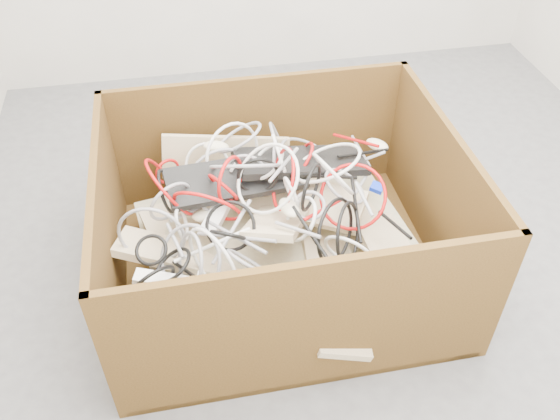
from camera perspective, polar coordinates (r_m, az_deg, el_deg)
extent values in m
plane|color=#4F4F52|center=(2.42, 5.91, -3.08)|extent=(3.00, 3.00, 0.00)
cube|color=#3B290E|center=(2.28, 0.10, -5.72)|extent=(1.20, 1.00, 0.03)
cube|color=#3B290E|center=(2.47, -2.08, 6.87)|extent=(1.20, 0.03, 0.57)
cube|color=#3B290E|center=(1.77, 3.19, -11.27)|extent=(1.20, 0.02, 0.57)
cube|color=#3B290E|center=(2.25, 15.01, 1.25)|extent=(0.03, 0.95, 0.57)
cube|color=#3B290E|center=(2.09, -15.99, -2.74)|extent=(0.02, 0.95, 0.57)
cube|color=#B7B088|center=(2.24, 0.00, -4.09)|extent=(1.06, 0.91, 0.19)
cube|color=#B7B088|center=(2.13, -2.30, -4.29)|extent=(0.76, 0.68, 0.21)
cube|color=beige|center=(2.28, -6.96, 0.22)|extent=(0.51, 0.30, 0.09)
cube|color=beige|center=(2.32, 5.18, 1.10)|extent=(0.48, 0.44, 0.15)
cube|color=beige|center=(2.00, 5.22, -7.96)|extent=(0.23, 0.50, 0.10)
cube|color=beige|center=(2.03, -8.73, -4.45)|extent=(0.50, 0.31, 0.18)
cube|color=beige|center=(2.09, 10.35, -3.67)|extent=(0.20, 0.50, 0.17)
cube|color=beige|center=(2.32, -5.21, 5.04)|extent=(0.50, 0.11, 0.22)
cube|color=beige|center=(2.07, 0.25, -0.43)|extent=(0.35, 0.48, 0.24)
cube|color=beige|center=(2.14, 1.66, 0.98)|extent=(0.50, 0.41, 0.11)
cube|color=black|center=(2.15, 2.10, 4.65)|extent=(0.50, 0.22, 0.12)
cube|color=black|center=(2.07, -4.20, 3.02)|extent=(0.50, 0.24, 0.09)
ellipsoid|color=beige|center=(2.05, -7.13, -0.44)|extent=(0.10, 0.07, 0.03)
ellipsoid|color=beige|center=(2.32, 9.30, 6.18)|extent=(0.10, 0.11, 0.03)
ellipsoid|color=beige|center=(1.82, -4.48, -7.41)|extent=(0.10, 0.07, 0.03)
ellipsoid|color=beige|center=(1.91, 0.89, 0.23)|extent=(0.08, 0.11, 0.03)
ellipsoid|color=beige|center=(2.21, -6.14, 6.06)|extent=(0.11, 0.09, 0.03)
ellipsoid|color=black|center=(1.91, 10.49, -7.27)|extent=(0.10, 0.07, 0.03)
cube|color=white|center=(2.07, -5.32, 0.95)|extent=(0.20, 0.27, 0.12)
cube|color=white|center=(1.85, -9.49, -7.19)|extent=(0.29, 0.13, 0.09)
cube|color=#0E2CD3|center=(2.15, 9.28, 2.13)|extent=(0.06, 0.06, 0.03)
torus|color=silver|center=(2.16, -4.56, 5.35)|extent=(0.29, 0.19, 0.33)
torus|color=black|center=(1.92, 6.53, -2.37)|extent=(0.18, 0.25, 0.30)
torus|color=gray|center=(1.86, -8.62, -4.84)|extent=(0.25, 0.22, 0.26)
torus|color=gray|center=(1.92, 2.83, 0.44)|extent=(0.14, 0.13, 0.08)
torus|color=black|center=(1.83, -5.02, -2.38)|extent=(0.14, 0.10, 0.12)
torus|color=silver|center=(1.91, 1.99, -0.87)|extent=(0.14, 0.22, 0.18)
torus|color=gray|center=(1.82, -3.23, -4.96)|extent=(0.13, 0.16, 0.16)
torus|color=silver|center=(2.00, -9.39, -1.33)|extent=(0.04, 0.16, 0.16)
torus|color=gray|center=(2.20, -3.94, 6.98)|extent=(0.24, 0.26, 0.13)
torus|color=gray|center=(2.17, -5.65, 3.31)|extent=(0.34, 0.07, 0.34)
torus|color=#BA0D0D|center=(1.97, -6.95, 0.33)|extent=(0.31, 0.20, 0.29)
torus|color=black|center=(1.87, -12.22, -6.96)|extent=(0.22, 0.12, 0.23)
torus|color=silver|center=(1.87, -10.82, -6.92)|extent=(0.16, 0.13, 0.11)
torus|color=silver|center=(1.99, 5.07, 3.48)|extent=(0.16, 0.27, 0.23)
torus|color=#BA0D0D|center=(2.23, -10.71, 3.66)|extent=(0.13, 0.08, 0.14)
torus|color=gray|center=(2.09, -3.37, 3.65)|extent=(0.21, 0.05, 0.21)
torus|color=black|center=(1.93, 5.32, -2.05)|extent=(0.20, 0.25, 0.30)
torus|color=gray|center=(2.06, 6.22, 2.28)|extent=(0.17, 0.19, 0.12)
torus|color=black|center=(1.87, -10.27, -5.25)|extent=(0.14, 0.16, 0.11)
torus|color=silver|center=(1.91, 6.60, -3.99)|extent=(0.20, 0.16, 0.24)
torus|color=gray|center=(2.12, -0.42, 4.78)|extent=(0.07, 0.21, 0.21)
torus|color=gray|center=(1.85, -8.60, -4.88)|extent=(0.12, 0.23, 0.21)
torus|color=silver|center=(2.06, -1.25, 4.63)|extent=(0.17, 0.21, 0.14)
torus|color=#BA0D0D|center=(2.18, 1.94, 4.66)|extent=(0.15, 0.23, 0.20)
torus|color=silver|center=(2.06, 4.52, 4.55)|extent=(0.25, 0.25, 0.15)
torus|color=silver|center=(1.93, -1.23, 3.05)|extent=(0.23, 0.26, 0.24)
torus|color=black|center=(2.00, -2.12, 3.28)|extent=(0.20, 0.02, 0.21)
torus|color=black|center=(1.93, 3.01, 2.19)|extent=(0.14, 0.20, 0.23)
torus|color=silver|center=(2.23, -6.99, 4.20)|extent=(0.23, 0.16, 0.19)
torus|color=gray|center=(2.07, -6.87, 0.93)|extent=(0.10, 0.13, 0.10)
torus|color=black|center=(1.89, -12.23, -3.77)|extent=(0.14, 0.12, 0.08)
torus|color=#BA0D0D|center=(1.98, -4.78, 2.85)|extent=(0.14, 0.20, 0.24)
torus|color=silver|center=(1.85, -6.45, -4.92)|extent=(0.19, 0.29, 0.34)
torus|color=#BA0D0D|center=(2.00, 6.97, 1.28)|extent=(0.27, 0.27, 0.20)
torus|color=#BA0D0D|center=(2.08, -10.55, 2.18)|extent=(0.20, 0.28, 0.23)
torus|color=gray|center=(2.03, -10.43, 0.80)|extent=(0.21, 0.11, 0.23)
torus|color=#BA0D0D|center=(2.00, -5.47, 2.20)|extent=(0.11, 0.17, 0.16)
torus|color=black|center=(1.90, -4.78, -1.55)|extent=(0.19, 0.17, 0.13)
torus|color=gray|center=(1.95, -12.22, -2.40)|extent=(0.24, 0.08, 0.24)
torus|color=silver|center=(1.92, 1.12, 1.65)|extent=(0.06, 0.14, 0.14)
torus|color=gray|center=(2.02, -3.40, 4.22)|extent=(0.31, 0.25, 0.21)
torus|color=gray|center=(2.25, 0.11, 5.82)|extent=(0.10, 0.25, 0.24)
torus|color=black|center=(2.05, -10.85, 1.80)|extent=(0.06, 0.21, 0.21)
torus|color=gray|center=(2.27, 2.53, 5.46)|extent=(0.25, 0.27, 0.10)
torus|color=#BA0D0D|center=(1.97, 0.30, 3.00)|extent=(0.09, 0.29, 0.28)
cylinder|color=silver|center=(1.81, -0.63, -6.28)|extent=(0.23, 0.03, 0.04)
cylinder|color=gray|center=(1.89, -10.02, -2.89)|extent=(0.05, 0.13, 0.04)
cylinder|color=gray|center=(1.88, -4.64, -2.04)|extent=(0.16, 0.19, 0.09)
cylinder|color=silver|center=(1.77, -8.03, -7.94)|extent=(0.05, 0.17, 0.01)
cylinder|color=gray|center=(2.35, 7.71, 5.66)|extent=(0.02, 0.26, 0.06)
cylinder|color=black|center=(2.22, 5.33, 4.90)|extent=(0.11, 0.17, 0.02)
cylinder|color=black|center=(2.08, 4.70, 3.22)|extent=(0.21, 0.03, 0.07)
cylinder|color=black|center=(1.85, -7.71, -6.71)|extent=(0.16, 0.23, 0.05)
cylinder|color=black|center=(1.83, 3.39, -2.90)|extent=(0.10, 0.26, 0.09)
cylinder|color=#BA0D0D|center=(2.30, 7.24, 6.65)|extent=(0.13, 0.20, 0.08)
cylinder|color=gray|center=(1.95, 8.05, 1.04)|extent=(0.03, 0.13, 0.05)
cylinder|color=black|center=(2.00, 10.94, -1.39)|extent=(0.06, 0.17, 0.04)
cylinder|color=black|center=(2.12, -2.07, 4.85)|extent=(0.02, 0.19, 0.04)
cylinder|color=gray|center=(1.88, -4.25, -2.62)|extent=(0.24, 0.17, 0.09)
cylinder|color=gray|center=(2.06, -8.97, -0.35)|extent=(0.12, 0.06, 0.03)
cylinder|color=gray|center=(1.97, 0.35, 4.35)|extent=(0.13, 0.12, 0.06)
cylinder|color=silver|center=(2.23, -0.86, 5.20)|extent=(0.03, 0.22, 0.03)
cylinder|color=black|center=(2.24, 7.97, 5.42)|extent=(0.21, 0.06, 0.05)
cylinder|color=black|center=(1.98, 7.31, 0.11)|extent=(0.05, 0.25, 0.08)
cylinder|color=silver|center=(2.13, -8.29, 3.11)|extent=(0.14, 0.03, 0.02)
cylinder|color=silver|center=(2.03, -0.13, 5.50)|extent=(0.02, 0.18, 0.04)
cylinder|color=silver|center=(1.87, -6.50, -3.34)|extent=(0.25, 0.06, 0.07)
cylinder|color=gray|center=(1.88, -4.25, -2.56)|extent=(0.18, 0.20, 0.03)
cylinder|color=#BA0D0D|center=(1.93, 4.13, 0.03)|extent=(0.16, 0.10, 0.03)
cylinder|color=black|center=(2.04, 2.68, 3.44)|extent=(0.13, 0.04, 0.04)
cylinder|color=gray|center=(2.20, -1.11, 5.16)|extent=(0.23, 0.06, 0.05)
cylinder|color=gray|center=(1.83, 1.69, -1.90)|extent=(0.12, 0.13, 0.04)
cylinder|color=gray|center=(2.25, 7.69, 4.65)|extent=(0.20, 0.05, 0.05)
cylinder|color=silver|center=(2.11, -4.16, 4.61)|extent=(0.06, 0.11, 0.03)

